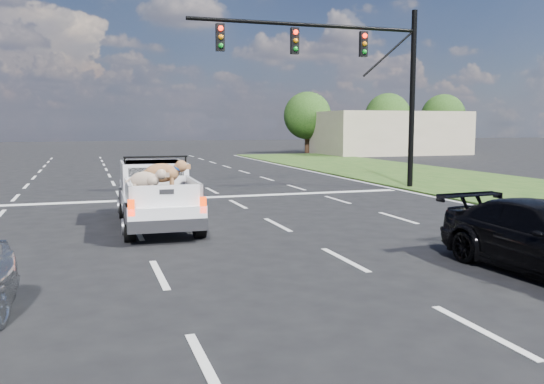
% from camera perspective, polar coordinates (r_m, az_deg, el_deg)
% --- Properties ---
extents(ground, '(160.00, 160.00, 0.00)m').
position_cam_1_polar(ground, '(10.52, -1.54, -7.41)').
color(ground, black).
rests_on(ground, ground).
extents(road_markings, '(17.75, 60.00, 0.01)m').
position_cam_1_polar(road_markings, '(16.80, -7.93, -2.10)').
color(road_markings, silver).
rests_on(road_markings, ground).
extents(traffic_signal, '(9.11, 0.31, 7.00)m').
position_cam_1_polar(traffic_signal, '(22.75, 8.54, 12.12)').
color(traffic_signal, black).
rests_on(traffic_signal, ground).
extents(building_right, '(12.00, 7.00, 3.60)m').
position_cam_1_polar(building_right, '(50.37, 11.60, 5.75)').
color(building_right, '#C1B093').
rests_on(building_right, ground).
extents(tree_far_d, '(4.20, 4.20, 5.40)m').
position_cam_1_polar(tree_far_d, '(51.39, 3.53, 7.55)').
color(tree_far_d, '#332114').
rests_on(tree_far_d, ground).
extents(tree_far_e, '(4.20, 4.20, 5.40)m').
position_cam_1_polar(tree_far_e, '(54.84, 11.39, 7.38)').
color(tree_far_e, '#332114').
rests_on(tree_far_e, ground).
extents(tree_far_f, '(4.20, 4.20, 5.40)m').
position_cam_1_polar(tree_far_f, '(58.02, 16.60, 7.20)').
color(tree_far_f, '#332114').
rests_on(tree_far_f, ground).
extents(pickup_truck, '(1.91, 4.78, 1.77)m').
position_cam_1_polar(pickup_truck, '(14.84, -11.40, -0.11)').
color(pickup_truck, black).
rests_on(pickup_truck, ground).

